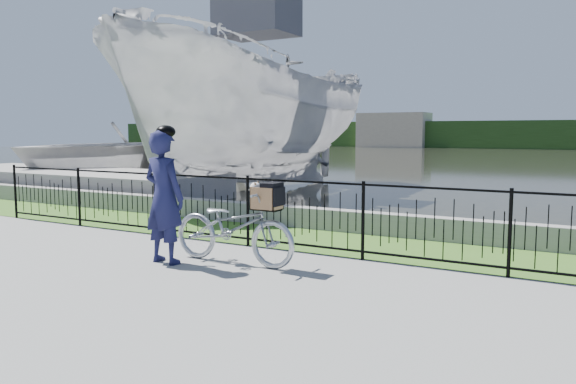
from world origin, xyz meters
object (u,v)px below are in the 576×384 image
Objects in this scene: dock at (71,182)px; boat_far at (141,151)px; boat_near at (257,116)px; bicycle_rig at (234,226)px; cyclist at (164,196)px.

boat_far is at bearing 108.95° from dock.
dock is at bearing -149.66° from boat_near.
cyclist is (-0.87, -0.46, 0.43)m from bicycle_rig.
cyclist is 14.27m from boat_far.
bicycle_rig is 1.02× the size of cyclist.
boat_near reaches higher than bicycle_rig.
bicycle_rig is at bearing -40.75° from boat_far.
bicycle_rig is 9.29m from boat_near.
boat_far is at bearing 135.55° from cyclist.
boat_far reaches higher than cyclist.
bicycle_rig is at bearing -59.35° from boat_near.
dock is 10.24m from cyclist.
boat_near reaches higher than dock.
boat_near reaches higher than boat_far.
dock is 4.85m from boat_far.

